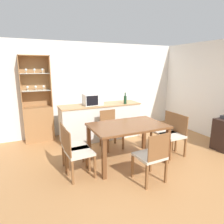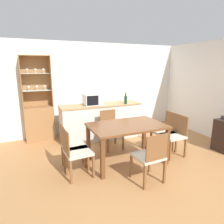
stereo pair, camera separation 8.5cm
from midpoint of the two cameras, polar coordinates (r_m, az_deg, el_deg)
ground_plane at (r=4.01m, az=9.16°, el=-15.58°), size 18.00×18.00×0.00m
wall_back at (r=5.91m, az=-4.70°, el=6.84°), size 6.80×0.06×2.55m
kitchen_counter at (r=5.33m, az=-3.78°, el=-2.67°), size 2.13×0.62×0.93m
display_cabinet at (r=5.49m, az=-20.71°, el=-1.30°), size 0.72×0.35×2.16m
dining_table at (r=3.97m, az=3.85°, el=-5.00°), size 1.47×0.95×0.78m
dining_chair_side_left_near at (r=3.57m, az=-10.66°, el=-11.23°), size 0.47×0.47×0.88m
dining_chair_head_far at (r=4.73m, az=-0.89°, el=-4.83°), size 0.46×0.46×0.88m
dining_chair_side_right_far at (r=4.73m, az=14.48°, el=-5.26°), size 0.46×0.46×0.88m
dining_chair_side_left_far at (r=3.82m, az=-11.73°, el=-9.57°), size 0.44×0.44×0.88m
dining_chair_side_right_near at (r=4.53m, az=16.76°, el=-6.24°), size 0.44×0.44×0.88m
dining_chair_head_near at (r=3.42m, az=10.43°, el=-12.32°), size 0.46×0.46×0.88m
microwave at (r=5.13m, az=-6.06°, el=3.59°), size 0.47×0.36×0.28m
wine_bottle at (r=5.27m, az=3.31°, el=3.58°), size 0.08×0.08×0.30m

